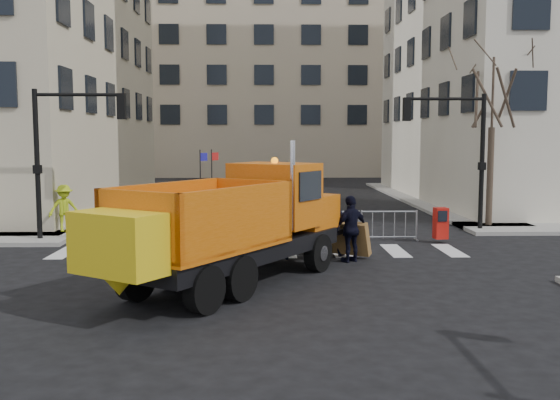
{
  "coord_description": "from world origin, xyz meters",
  "views": [
    {
      "loc": [
        -0.02,
        -14.63,
        3.71
      ],
      "look_at": [
        0.42,
        2.5,
        1.99
      ],
      "focal_mm": 40.0,
      "sensor_mm": 36.0,
      "label": 1
    }
  ],
  "objects_px": {
    "cop_a": "(282,233)",
    "cop_c": "(351,229)",
    "plow_truck": "(230,222)",
    "worker": "(64,208)",
    "cop_b": "(333,225)",
    "newspaper_box": "(441,223)"
  },
  "relations": [
    {
      "from": "cop_a",
      "to": "cop_c",
      "type": "xyz_separation_m",
      "value": [
        2.06,
        -0.33,
        0.16
      ]
    },
    {
      "from": "plow_truck",
      "to": "worker",
      "type": "xyz_separation_m",
      "value": [
        -6.77,
        8.42,
        -0.58
      ]
    },
    {
      "from": "worker",
      "to": "cop_c",
      "type": "bearing_deg",
      "value": -54.02
    },
    {
      "from": "plow_truck",
      "to": "cop_b",
      "type": "xyz_separation_m",
      "value": [
        3.02,
        4.14,
        -0.66
      ]
    },
    {
      "from": "cop_a",
      "to": "cop_b",
      "type": "bearing_deg",
      "value": -173.69
    },
    {
      "from": "cop_b",
      "to": "cop_a",
      "type": "bearing_deg",
      "value": 54.64
    },
    {
      "from": "cop_c",
      "to": "plow_truck",
      "type": "bearing_deg",
      "value": 9.49
    },
    {
      "from": "cop_c",
      "to": "worker",
      "type": "distance_m",
      "value": 11.55
    },
    {
      "from": "cop_a",
      "to": "worker",
      "type": "relative_size",
      "value": 0.94
    },
    {
      "from": "cop_b",
      "to": "worker",
      "type": "bearing_deg",
      "value": 5.22
    },
    {
      "from": "cop_a",
      "to": "worker",
      "type": "distance_m",
      "value": 9.6
    },
    {
      "from": "cop_b",
      "to": "worker",
      "type": "distance_m",
      "value": 10.68
    },
    {
      "from": "cop_a",
      "to": "newspaper_box",
      "type": "height_order",
      "value": "cop_a"
    },
    {
      "from": "newspaper_box",
      "to": "cop_a",
      "type": "bearing_deg",
      "value": -159.01
    },
    {
      "from": "cop_b",
      "to": "cop_c",
      "type": "bearing_deg",
      "value": 139.22
    },
    {
      "from": "plow_truck",
      "to": "cop_a",
      "type": "distance_m",
      "value": 3.7
    },
    {
      "from": "cop_a",
      "to": "worker",
      "type": "height_order",
      "value": "worker"
    },
    {
      "from": "worker",
      "to": "cop_a",
      "type": "bearing_deg",
      "value": -58.03
    },
    {
      "from": "worker",
      "to": "newspaper_box",
      "type": "xyz_separation_m",
      "value": [
        13.85,
        -2.11,
        -0.34
      ]
    },
    {
      "from": "cop_c",
      "to": "worker",
      "type": "xyz_separation_m",
      "value": [
        -10.21,
        5.41,
        0.04
      ]
    },
    {
      "from": "cop_c",
      "to": "cop_b",
      "type": "bearing_deg",
      "value": -101.32
    },
    {
      "from": "cop_b",
      "to": "worker",
      "type": "height_order",
      "value": "worker"
    }
  ]
}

